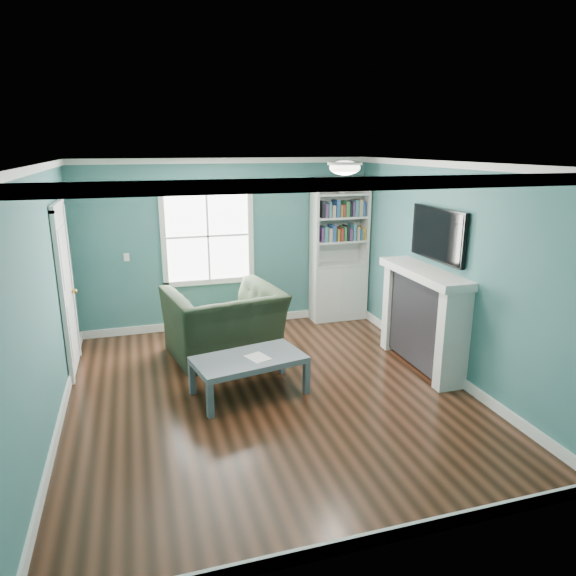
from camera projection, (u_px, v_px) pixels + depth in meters
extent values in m
plane|color=black|center=(270.00, 394.00, 5.94)|extent=(5.00, 5.00, 0.00)
plane|color=#326D6A|center=(228.00, 245.00, 7.90)|extent=(4.50, 0.00, 4.50)
plane|color=#326D6A|center=(367.00, 384.00, 3.29)|extent=(4.50, 0.00, 4.50)
plane|color=#326D6A|center=(44.00, 303.00, 4.97)|extent=(0.00, 5.00, 5.00)
plane|color=#326D6A|center=(448.00, 271.00, 6.22)|extent=(0.00, 5.00, 5.00)
plane|color=white|center=(267.00, 163.00, 5.25)|extent=(5.00, 5.00, 0.00)
cube|color=white|center=(230.00, 321.00, 8.22)|extent=(4.50, 0.03, 0.12)
cube|color=white|center=(359.00, 542.00, 3.63)|extent=(4.50, 0.03, 0.12)
cube|color=white|center=(61.00, 417.00, 5.31)|extent=(0.03, 5.00, 0.12)
cube|color=white|center=(439.00, 366.00, 6.54)|extent=(0.03, 5.00, 0.12)
cube|color=white|center=(225.00, 161.00, 7.54)|extent=(4.50, 0.04, 0.08)
cube|color=white|center=(375.00, 184.00, 2.97)|extent=(4.50, 0.04, 0.08)
cube|color=white|center=(29.00, 170.00, 4.64)|extent=(0.04, 5.00, 0.08)
cube|color=white|center=(456.00, 165.00, 5.87)|extent=(0.04, 5.00, 0.08)
cube|color=white|center=(208.00, 236.00, 7.77)|extent=(1.24, 0.01, 1.34)
cube|color=white|center=(163.00, 238.00, 7.57)|extent=(0.08, 0.06, 1.50)
cube|color=white|center=(251.00, 234.00, 7.94)|extent=(0.08, 0.06, 1.50)
cube|color=white|center=(210.00, 282.00, 7.95)|extent=(1.40, 0.06, 0.08)
cube|color=white|center=(206.00, 189.00, 7.57)|extent=(1.40, 0.06, 0.08)
cube|color=white|center=(208.00, 236.00, 7.76)|extent=(1.24, 0.03, 0.03)
cube|color=white|center=(208.00, 236.00, 7.76)|extent=(0.03, 0.03, 1.34)
cube|color=silver|center=(338.00, 292.00, 8.43)|extent=(0.90, 0.35, 0.90)
cube|color=silver|center=(314.00, 224.00, 8.00)|extent=(0.04, 0.35, 1.40)
cube|color=silver|center=(365.00, 221.00, 8.24)|extent=(0.04, 0.35, 1.40)
cube|color=silver|center=(336.00, 221.00, 8.27)|extent=(0.90, 0.02, 1.40)
cube|color=silver|center=(341.00, 179.00, 7.94)|extent=(0.90, 0.35, 0.04)
cube|color=silver|center=(339.00, 264.00, 8.30)|extent=(0.84, 0.33, 0.03)
cube|color=silver|center=(339.00, 241.00, 8.20)|extent=(0.84, 0.33, 0.03)
cube|color=silver|center=(340.00, 217.00, 8.10)|extent=(0.84, 0.33, 0.03)
cube|color=silver|center=(341.00, 194.00, 8.00)|extent=(0.84, 0.33, 0.03)
cube|color=#593366|center=(340.00, 234.00, 8.15)|extent=(0.70, 0.25, 0.22)
cube|color=teal|center=(341.00, 210.00, 8.05)|extent=(0.70, 0.25, 0.22)
cylinder|color=beige|center=(342.00, 185.00, 7.92)|extent=(0.26, 0.06, 0.26)
cube|color=black|center=(424.00, 322.00, 6.54)|extent=(0.30, 1.20, 1.10)
cube|color=black|center=(421.00, 337.00, 6.59)|extent=(0.22, 0.65, 0.70)
cube|color=silver|center=(453.00, 341.00, 5.92)|extent=(0.36, 0.16, 1.20)
cube|color=silver|center=(397.00, 307.00, 7.16)|extent=(0.36, 0.16, 1.20)
cube|color=silver|center=(424.00, 273.00, 6.36)|extent=(0.44, 1.58, 0.10)
cube|color=black|center=(438.00, 234.00, 6.27)|extent=(0.06, 1.10, 0.65)
cube|color=silver|center=(66.00, 292.00, 6.34)|extent=(0.04, 0.80, 2.05)
cube|color=white|center=(63.00, 302.00, 5.93)|extent=(0.05, 0.08, 2.13)
cube|color=white|center=(71.00, 283.00, 6.76)|extent=(0.05, 0.08, 2.13)
cube|color=white|center=(57.00, 205.00, 6.06)|extent=(0.05, 0.98, 0.08)
sphere|color=#BF8C3F|center=(75.00, 291.00, 6.65)|extent=(0.07, 0.07, 0.07)
ellipsoid|color=white|center=(345.00, 168.00, 5.60)|extent=(0.34, 0.34, 0.15)
cylinder|color=white|center=(345.00, 163.00, 5.59)|extent=(0.38, 0.38, 0.03)
cube|color=white|center=(127.00, 257.00, 7.50)|extent=(0.08, 0.01, 0.12)
imported|color=black|center=(224.00, 312.00, 6.87)|extent=(1.57, 1.18, 1.25)
cube|color=#4F595F|center=(210.00, 401.00, 5.38)|extent=(0.08, 0.08, 0.38)
cube|color=#4F595F|center=(306.00, 378.00, 5.91)|extent=(0.08, 0.08, 0.38)
cube|color=#4F595F|center=(192.00, 378.00, 5.90)|extent=(0.08, 0.08, 0.38)
cube|color=#4F595F|center=(282.00, 359.00, 6.43)|extent=(0.08, 0.08, 0.38)
cube|color=#505F67|center=(249.00, 360.00, 5.84)|extent=(1.35, 0.91, 0.07)
cube|color=white|center=(258.00, 357.00, 5.82)|extent=(0.30, 0.33, 0.00)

